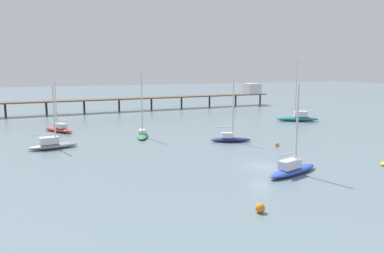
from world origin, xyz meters
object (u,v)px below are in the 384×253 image
(sailboat_blue, at_px, (292,168))
(mooring_buoy_mid, at_px, (260,208))
(sailboat_gray, at_px, (52,144))
(sailboat_red, at_px, (59,128))
(sailboat_green, at_px, (143,133))
(pier, at_px, (181,95))
(sailboat_teal, at_px, (298,117))
(sailboat_navy, at_px, (230,138))
(mooring_buoy_outer, at_px, (277,144))

(sailboat_blue, xyz_separation_m, mooring_buoy_mid, (-8.89, -7.70, -0.31))
(sailboat_gray, xyz_separation_m, sailboat_blue, (22.98, -22.88, 0.01))
(mooring_buoy_mid, bearing_deg, sailboat_red, 105.70)
(sailboat_gray, xyz_separation_m, mooring_buoy_mid, (14.09, -30.58, -0.30))
(sailboat_red, bearing_deg, sailboat_gray, -96.13)
(sailboat_green, bearing_deg, pier, 60.94)
(sailboat_red, bearing_deg, sailboat_green, -39.81)
(sailboat_blue, relative_size, sailboat_teal, 0.76)
(sailboat_gray, distance_m, sailboat_teal, 49.49)
(sailboat_navy, distance_m, sailboat_red, 30.39)
(sailboat_blue, bearing_deg, mooring_buoy_mid, -139.11)
(sailboat_green, bearing_deg, mooring_buoy_mid, -89.59)
(sailboat_navy, relative_size, sailboat_teal, 0.76)
(sailboat_blue, relative_size, sailboat_red, 1.05)
(sailboat_teal, bearing_deg, sailboat_blue, -128.83)
(sailboat_gray, bearing_deg, sailboat_blue, -44.87)
(sailboat_teal, bearing_deg, mooring_buoy_mid, -131.12)
(sailboat_teal, height_order, mooring_buoy_outer, sailboat_teal)
(sailboat_gray, bearing_deg, sailboat_navy, -11.46)
(sailboat_blue, distance_m, sailboat_teal, 40.95)
(mooring_buoy_mid, distance_m, mooring_buoy_outer, 25.37)
(pier, distance_m, sailboat_navy, 47.58)
(sailboat_green, distance_m, sailboat_red, 16.05)
(sailboat_navy, bearing_deg, mooring_buoy_mid, -113.31)
(mooring_buoy_outer, bearing_deg, sailboat_gray, 160.37)
(pier, bearing_deg, sailboat_navy, -101.72)
(sailboat_green, bearing_deg, sailboat_navy, -38.50)
(sailboat_gray, bearing_deg, mooring_buoy_mid, -65.27)
(sailboat_blue, xyz_separation_m, mooring_buoy_outer, (6.74, 12.28, -0.40))
(sailboat_gray, distance_m, sailboat_green, 14.37)
(sailboat_gray, relative_size, sailboat_teal, 0.69)
(sailboat_green, height_order, sailboat_blue, sailboat_green)
(sailboat_green, relative_size, sailboat_red, 1.17)
(pier, bearing_deg, mooring_buoy_outer, -95.48)
(sailboat_gray, distance_m, sailboat_blue, 32.43)
(sailboat_red, bearing_deg, sailboat_teal, -6.19)
(sailboat_navy, distance_m, mooring_buoy_mid, 27.77)
(sailboat_teal, relative_size, mooring_buoy_mid, 16.65)
(sailboat_green, distance_m, sailboat_blue, 28.25)
(sailboat_navy, bearing_deg, sailboat_blue, -96.70)
(pier, bearing_deg, sailboat_red, -140.58)
(sailboat_teal, distance_m, sailboat_red, 47.42)
(mooring_buoy_mid, bearing_deg, pier, 74.01)
(sailboat_blue, distance_m, mooring_buoy_mid, 11.77)
(pier, relative_size, mooring_buoy_outer, 137.26)
(mooring_buoy_mid, bearing_deg, sailboat_teal, 48.88)
(sailboat_green, bearing_deg, sailboat_teal, 8.44)
(sailboat_gray, xyz_separation_m, mooring_buoy_outer, (29.72, -10.60, -0.39))
(sailboat_green, xyz_separation_m, sailboat_blue, (9.14, -26.73, 0.03))
(sailboat_red, bearing_deg, pier, 39.42)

